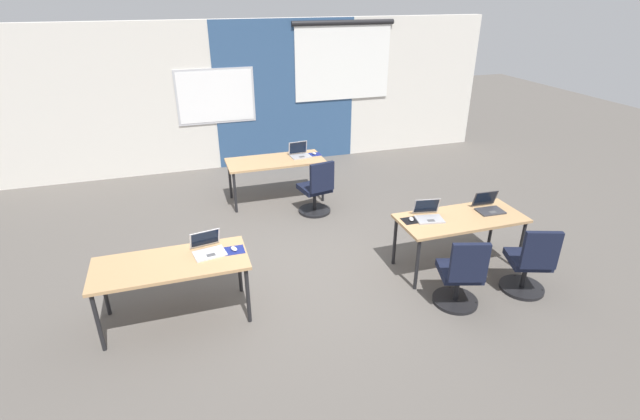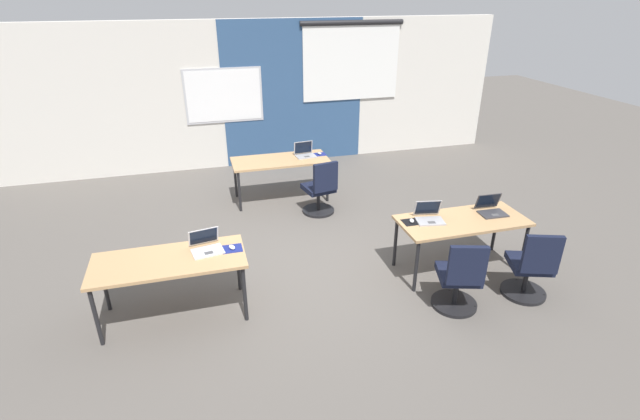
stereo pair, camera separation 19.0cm
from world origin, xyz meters
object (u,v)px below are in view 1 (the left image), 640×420
(desk_near_right, at_px, (461,221))
(mouse_near_left_inner, at_px, (234,249))
(mouse_near_right_inner, at_px, (411,219))
(mouse_far_right, at_px, (314,153))
(laptop_near_left_inner, at_px, (208,248))
(laptop_near_right_end, at_px, (488,207))
(chair_far_right, at_px, (317,192))
(laptop_far_right, at_px, (300,153))
(chair_near_right_end, at_px, (529,266))
(desk_near_left, at_px, (171,267))
(chair_near_right_inner, at_px, (461,278))
(laptop_near_right_inner, at_px, (428,215))
(desk_far_center, at_px, (275,163))

(desk_near_right, relative_size, mouse_near_left_inner, 14.17)
(mouse_near_right_inner, bearing_deg, mouse_far_right, 98.39)
(laptop_near_left_inner, relative_size, laptop_near_right_end, 1.11)
(laptop_near_left_inner, relative_size, chair_far_right, 0.41)
(laptop_far_right, distance_m, mouse_far_right, 0.26)
(laptop_near_left_inner, bearing_deg, desk_near_right, -11.96)
(chair_near_right_end, bearing_deg, desk_near_right, -39.45)
(desk_near_left, height_order, chair_far_right, chair_far_right)
(mouse_near_left_inner, bearing_deg, chair_far_right, 52.15)
(mouse_near_right_inner, bearing_deg, chair_far_right, 107.42)
(laptop_near_right_end, relative_size, chair_near_right_inner, 0.37)
(mouse_near_left_inner, distance_m, chair_far_right, 2.59)
(chair_near_right_end, height_order, mouse_far_right, chair_near_right_end)
(desk_near_right, bearing_deg, chair_near_right_end, -58.48)
(desk_near_right, xyz_separation_m, laptop_near_right_end, (0.44, 0.07, 0.11))
(laptop_near_left_inner, xyz_separation_m, mouse_near_right_inner, (2.46, 0.01, -0.03))
(chair_near_right_inner, bearing_deg, laptop_far_right, -59.52)
(desk_near_right, bearing_deg, mouse_near_left_inner, 179.14)
(desk_near_right, xyz_separation_m, chair_near_right_inner, (-0.44, -0.75, -0.28))
(laptop_near_right_inner, bearing_deg, desk_near_left, -168.07)
(desk_far_center, bearing_deg, chair_near_right_end, -58.10)
(desk_near_right, height_order, laptop_far_right, laptop_far_right)
(desk_near_left, distance_m, mouse_near_left_inner, 0.68)
(desk_near_left, xyz_separation_m, chair_far_right, (2.24, 2.06, -0.28))
(desk_near_left, bearing_deg, mouse_far_right, 49.50)
(laptop_near_left_inner, xyz_separation_m, chair_near_right_inner, (2.66, -0.84, -0.39))
(desk_near_right, xyz_separation_m, chair_far_right, (-1.26, 2.06, -0.28))
(laptop_far_right, bearing_deg, chair_far_right, -92.40)
(desk_far_center, height_order, chair_far_right, chair_far_right)
(mouse_near_right_inner, xyz_separation_m, chair_far_right, (-0.62, 1.96, -0.36))
(laptop_far_right, xyz_separation_m, chair_far_right, (0.05, -0.80, -0.39))
(mouse_near_left_inner, bearing_deg, desk_far_center, 68.65)
(laptop_near_right_end, bearing_deg, laptop_near_right_inner, -179.29)
(desk_near_right, relative_size, chair_far_right, 1.74)
(laptop_near_right_end, height_order, chair_far_right, laptop_near_right_end)
(desk_near_right, xyz_separation_m, mouse_near_left_inner, (-2.83, 0.04, 0.08))
(desk_near_left, bearing_deg, chair_far_right, 42.61)
(laptop_near_left_inner, height_order, mouse_far_right, laptop_near_left_inner)
(laptop_near_left_inner, distance_m, chair_near_right_inner, 2.81)
(mouse_far_right, bearing_deg, mouse_near_right_inner, -81.61)
(mouse_near_left_inner, distance_m, laptop_far_right, 3.20)
(laptop_near_right_end, bearing_deg, chair_near_right_inner, -134.71)
(laptop_near_left_inner, distance_m, mouse_near_right_inner, 2.46)
(chair_near_right_end, distance_m, laptop_near_right_inner, 1.30)
(laptop_near_left_inner, height_order, laptop_far_right, laptop_far_right)
(chair_near_right_inner, bearing_deg, desk_near_right, -103.55)
(desk_near_left, bearing_deg, laptop_near_right_inner, 1.84)
(desk_near_left, relative_size, mouse_near_left_inner, 14.17)
(desk_near_right, distance_m, mouse_near_left_inner, 2.83)
(desk_near_left, bearing_deg, laptop_far_right, 52.54)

